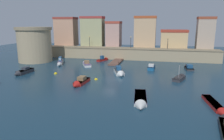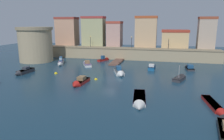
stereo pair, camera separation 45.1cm
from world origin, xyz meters
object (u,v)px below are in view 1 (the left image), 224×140
Objects in this scene: moored_boat_5 at (86,64)px; moored_boat_9 at (80,82)px; mooring_buoy_0 at (96,80)px; moored_boat_10 at (119,72)px; mooring_buoy_1 at (56,74)px; quay_lamp_1 at (131,40)px; quay_lamp_2 at (168,41)px; moored_boat_0 at (180,78)px; moored_boat_3 at (60,62)px; moored_boat_2 at (140,101)px; quay_lamp_0 at (90,40)px; moored_boat_7 at (103,59)px; moored_boat_1 at (23,72)px; moored_boat_4 at (216,106)px; fortress_tower at (35,44)px; moored_boat_8 at (188,67)px; moored_boat_11 at (152,67)px.

moored_boat_5 reaches higher than moored_boat_9.
moored_boat_9 reaches higher than mooring_buoy_0.
moored_boat_10 is at bearing 55.05° from mooring_buoy_0.
quay_lamp_1 is at bearing 59.26° from mooring_buoy_1.
quay_lamp_2 reaches higher than moored_boat_0.
moored_boat_2 is at bearing 24.17° from moored_boat_3.
quay_lamp_0 is 0.70× the size of moored_boat_7.
quay_lamp_0 is 24.02m from moored_boat_10.
moored_boat_2 is at bearing -79.96° from quay_lamp_1.
moored_boat_3 reaches higher than moored_boat_9.
moored_boat_0 is 15.21m from moored_boat_2.
moored_boat_4 is at bearing 76.56° from moored_boat_1.
moored_boat_2 is 1.22× the size of moored_boat_10.
quay_lamp_0 is at bearing -13.48° from moored_boat_5.
quay_lamp_2 is at bearing 0.00° from quay_lamp_0.
moored_boat_3 reaches higher than moored_boat_4.
moored_boat_0 is at bearing -39.46° from quay_lamp_0.
quay_lamp_0 is at bearing 36.02° from fortress_tower.
fortress_tower is 28.25m from moored_boat_10.
moored_boat_3 is (-4.11, -12.13, -5.02)m from quay_lamp_0.
mooring_buoy_1 is at bearing -124.41° from moored_boat_9.
mooring_buoy_1 is at bearing 115.33° from moored_boat_0.
moored_boat_0 is 0.86× the size of moored_boat_9.
moored_boat_8 is (-0.44, 23.95, 0.10)m from moored_boat_4.
mooring_buoy_0 is (1.79, 3.67, -0.43)m from moored_boat_9.
moored_boat_10 is at bearing -117.72° from quay_lamp_2.
moored_boat_1 is 1.21× the size of moored_boat_8.
moored_boat_11 is (11.81, 15.71, 0.07)m from moored_boat_9.
quay_lamp_2 is at bearing 42.92° from mooring_buoy_1.
moored_boat_5 is (2.97, -11.69, -5.19)m from quay_lamp_0.
quay_lamp_1 is at bearing 161.18° from moored_boat_10.
quay_lamp_0 is at bearing 78.73° from moored_boat_7.
fortress_tower is at bearing 88.86° from moored_boat_11.
quay_lamp_1 is 0.60× the size of moored_boat_5.
quay_lamp_1 is 29.21m from moored_boat_9.
mooring_buoy_1 is at bearing -128.93° from moored_boat_2.
fortress_tower is 2.31× the size of moored_boat_11.
moored_boat_7 is at bearing 69.21° from moored_boat_8.
fortress_tower reaches higher than moored_boat_7.
moored_boat_4 is at bearing 77.22° from moored_boat_9.
moored_boat_1 is 0.91× the size of moored_boat_10.
mooring_buoy_0 is (16.49, -1.00, -0.49)m from moored_boat_1.
moored_boat_4 is at bearing -144.18° from moored_boat_0.
moored_boat_7 reaches higher than moored_boat_11.
quay_lamp_1 is 0.79× the size of moored_boat_11.
mooring_buoy_0 is at bearing -54.76° from moored_boat_10.
quay_lamp_1 is 0.60× the size of moored_boat_1.
moored_boat_8 is (9.13, 24.10, 0.08)m from moored_boat_2.
mooring_buoy_1 is at bearing -0.37° from moored_boat_3.
quay_lamp_2 is 35.24m from moored_boat_4.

